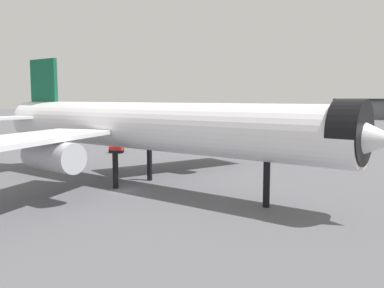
# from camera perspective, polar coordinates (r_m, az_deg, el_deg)

# --- Properties ---
(ground) EXTENTS (900.00, 900.00, 0.00)m
(ground) POSITION_cam_1_polar(r_m,az_deg,el_deg) (57.37, -9.19, -6.36)
(ground) COLOR #56565B
(airliner_near_gate) EXTENTS (65.02, 57.93, 19.19)m
(airliner_near_gate) POSITION_cam_1_polar(r_m,az_deg,el_deg) (58.66, -6.40, 2.32)
(airliner_near_gate) COLOR white
(airliner_near_gate) RESTS_ON ground
(baggage_tug_wing) EXTENTS (3.49, 3.32, 1.85)m
(baggage_tug_wing) POSITION_cam_1_polar(r_m,az_deg,el_deg) (96.34, -10.28, -0.65)
(baggage_tug_wing) COLOR black
(baggage_tug_wing) RESTS_ON ground
(traffic_cone_wingtip) EXTENTS (0.45, 0.45, 0.57)m
(traffic_cone_wingtip) POSITION_cam_1_polar(r_m,az_deg,el_deg) (93.91, -16.58, -1.42)
(traffic_cone_wingtip) COLOR #F2600C
(traffic_cone_wingtip) RESTS_ON ground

